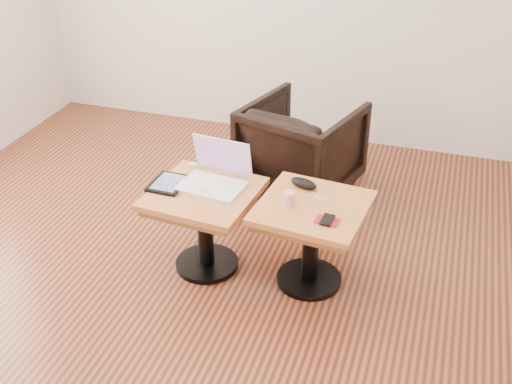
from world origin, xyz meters
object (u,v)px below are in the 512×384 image
(striped_cup, at_px, (289,199))
(armchair, at_px, (301,148))
(side_table_left, at_px, (204,211))
(laptop, at_px, (215,176))
(side_table_right, at_px, (312,225))

(striped_cup, height_order, armchair, armchair)
(side_table_left, xyz_separation_m, laptop, (0.04, 0.09, 0.18))
(laptop, relative_size, striped_cup, 4.74)
(side_table_left, bearing_deg, striped_cup, 5.02)
(side_table_left, height_order, side_table_right, same)
(side_table_left, distance_m, armchair, 1.12)
(side_table_right, bearing_deg, laptop, -178.95)
(side_table_right, xyz_separation_m, laptop, (-0.59, 0.05, 0.18))
(laptop, bearing_deg, armchair, 81.07)
(striped_cup, bearing_deg, side_table_left, -179.88)
(side_table_right, relative_size, striped_cup, 7.74)
(laptop, bearing_deg, side_table_left, -105.31)
(striped_cup, distance_m, armchair, 1.12)
(side_table_right, height_order, laptop, laptop)
(laptop, height_order, armchair, laptop)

